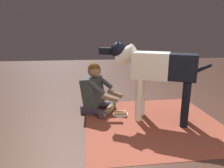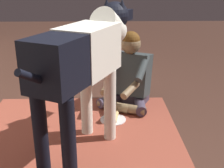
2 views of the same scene
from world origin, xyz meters
TOP-DOWN VIEW (x-y plane):
  - ground_plane at (0.00, 0.00)m, footprint 13.85×13.85m
  - area_rug at (-0.02, -0.01)m, footprint 1.94×1.86m
  - person_sitting_on_floor at (0.78, -0.53)m, footprint 0.71×0.63m
  - large_dog at (-0.05, -0.12)m, footprint 1.45×0.81m
  - hot_dog_on_plate at (0.40, -0.34)m, footprint 0.26×0.26m

SIDE VIEW (x-z plane):
  - ground_plane at x=0.00m, z-range 0.00..0.00m
  - area_rug at x=-0.02m, z-range 0.00..0.01m
  - hot_dog_on_plate at x=0.40m, z-range -0.01..0.06m
  - person_sitting_on_floor at x=0.78m, z-range -0.07..0.74m
  - large_dog at x=-0.05m, z-range 0.19..1.37m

